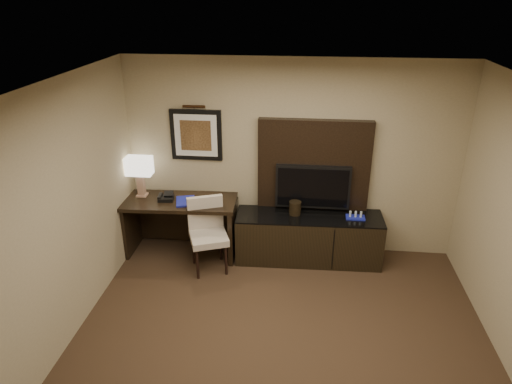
# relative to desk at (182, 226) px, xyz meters

# --- Properties ---
(floor) EXTENTS (4.50, 5.00, 0.01)m
(floor) POSITION_rel_desk_xyz_m (1.50, -2.15, -0.41)
(floor) COLOR #342417
(floor) RESTS_ON ground
(ceiling) EXTENTS (4.50, 5.00, 0.01)m
(ceiling) POSITION_rel_desk_xyz_m (1.50, -2.15, 2.29)
(ceiling) COLOR silver
(ceiling) RESTS_ON wall_back
(wall_back) EXTENTS (4.50, 0.01, 2.70)m
(wall_back) POSITION_rel_desk_xyz_m (1.50, 0.35, 0.94)
(wall_back) COLOR tan
(wall_back) RESTS_ON floor
(wall_left) EXTENTS (0.01, 5.00, 2.70)m
(wall_left) POSITION_rel_desk_xyz_m (-0.75, -2.15, 0.94)
(wall_left) COLOR tan
(wall_left) RESTS_ON floor
(desk) EXTENTS (1.56, 0.73, 0.82)m
(desk) POSITION_rel_desk_xyz_m (0.00, 0.00, 0.00)
(desk) COLOR black
(desk) RESTS_ON floor
(credenza) EXTENTS (1.98, 0.60, 0.68)m
(credenza) POSITION_rel_desk_xyz_m (1.77, -0.00, -0.07)
(credenza) COLOR black
(credenza) RESTS_ON floor
(tv_wall_panel) EXTENTS (1.50, 0.12, 1.30)m
(tv_wall_panel) POSITION_rel_desk_xyz_m (1.80, 0.29, 0.86)
(tv_wall_panel) COLOR black
(tv_wall_panel) RESTS_ON wall_back
(tv) EXTENTS (1.00, 0.08, 0.60)m
(tv) POSITION_rel_desk_xyz_m (1.80, 0.19, 0.61)
(tv) COLOR black
(tv) RESTS_ON tv_wall_panel
(artwork) EXTENTS (0.70, 0.04, 0.70)m
(artwork) POSITION_rel_desk_xyz_m (0.20, 0.33, 1.24)
(artwork) COLOR black
(artwork) RESTS_ON wall_back
(picture_light) EXTENTS (0.04, 0.04, 0.30)m
(picture_light) POSITION_rel_desk_xyz_m (0.20, 0.29, 1.64)
(picture_light) COLOR #3F2614
(picture_light) RESTS_ON wall_back
(desk_chair) EXTENTS (0.63, 0.67, 0.98)m
(desk_chair) POSITION_rel_desk_xyz_m (0.47, -0.38, 0.08)
(desk_chair) COLOR beige
(desk_chair) RESTS_ON floor
(table_lamp) EXTENTS (0.41, 0.28, 0.61)m
(table_lamp) POSITION_rel_desk_xyz_m (-0.56, 0.09, 0.71)
(table_lamp) COLOR tan
(table_lamp) RESTS_ON desk
(desk_phone) EXTENTS (0.22, 0.20, 0.10)m
(desk_phone) POSITION_rel_desk_xyz_m (-0.19, -0.01, 0.46)
(desk_phone) COLOR black
(desk_phone) RESTS_ON desk
(blue_folder) EXTENTS (0.33, 0.38, 0.02)m
(blue_folder) POSITION_rel_desk_xyz_m (0.09, -0.05, 0.42)
(blue_folder) COLOR #161E94
(blue_folder) RESTS_ON desk
(book) EXTENTS (0.16, 0.02, 0.22)m
(book) POSITION_rel_desk_xyz_m (0.13, -0.05, 0.52)
(book) COLOR #C0B597
(book) RESTS_ON desk
(ice_bucket) EXTENTS (0.17, 0.17, 0.18)m
(ice_bucket) POSITION_rel_desk_xyz_m (1.57, 0.03, 0.36)
(ice_bucket) COLOR black
(ice_bucket) RESTS_ON credenza
(minibar_tray) EXTENTS (0.25, 0.15, 0.09)m
(minibar_tray) POSITION_rel_desk_xyz_m (2.38, -0.00, 0.31)
(minibar_tray) COLOR #1922A2
(minibar_tray) RESTS_ON credenza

